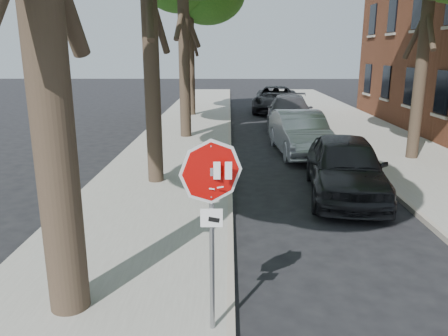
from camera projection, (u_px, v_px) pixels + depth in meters
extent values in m
plane|color=black|center=(264.00, 336.00, 5.92)|extent=(120.00, 120.00, 0.00)
cube|color=gray|center=(179.00, 147.00, 17.53)|extent=(4.00, 55.00, 0.12)
cube|color=gray|center=(391.00, 147.00, 17.44)|extent=(4.00, 55.00, 0.12)
cube|color=#9E9384|center=(230.00, 147.00, 17.51)|extent=(0.12, 55.00, 0.13)
cube|color=#9E9384|center=(340.00, 147.00, 17.46)|extent=(0.12, 55.00, 0.13)
cylinder|color=gray|center=(212.00, 239.00, 5.57)|extent=(0.06, 0.06, 2.60)
cube|color=#99999E|center=(211.00, 171.00, 5.31)|extent=(0.05, 0.06, 0.10)
cylinder|color=#99999E|center=(211.00, 172.00, 5.30)|extent=(0.76, 0.32, 0.82)
cylinder|color=white|center=(211.00, 172.00, 5.29)|extent=(0.76, 0.32, 0.82)
cylinder|color=#C00A07|center=(211.00, 172.00, 5.29)|extent=(0.68, 0.29, 0.74)
cube|color=white|center=(194.00, 171.00, 5.27)|extent=(0.08, 0.00, 0.22)
cube|color=white|center=(205.00, 171.00, 5.27)|extent=(0.08, 0.00, 0.22)
cube|color=white|center=(217.00, 171.00, 5.27)|extent=(0.08, 0.00, 0.22)
cube|color=white|center=(228.00, 171.00, 5.27)|extent=(0.08, 0.00, 0.22)
cube|color=silver|center=(202.00, 187.00, 5.32)|extent=(0.08, 0.00, 0.03)
cube|color=silver|center=(211.00, 189.00, 5.33)|extent=(0.08, 0.00, 0.03)
cube|color=silver|center=(220.00, 187.00, 5.32)|extent=(0.08, 0.00, 0.03)
cube|color=white|center=(212.00, 218.00, 5.45)|extent=(0.28, 0.02, 0.24)
cube|color=black|center=(214.00, 220.00, 5.44)|extent=(0.15, 0.00, 0.08)
cylinder|color=black|center=(149.00, 7.00, 11.47)|extent=(0.44, 0.44, 9.50)
cylinder|color=black|center=(183.00, 18.00, 18.17)|extent=(0.48, 0.48, 10.00)
cylinder|color=black|center=(191.00, 36.00, 25.07)|extent=(0.40, 0.40, 9.00)
cylinder|color=black|center=(426.00, 24.00, 14.34)|extent=(0.40, 0.40, 9.00)
imported|color=black|center=(345.00, 166.00, 11.54)|extent=(2.48, 4.92, 1.61)
imported|color=#A8AAB1|center=(300.00, 133.00, 16.44)|extent=(2.01, 4.92, 1.59)
imported|color=#47464B|center=(289.00, 112.00, 22.24)|extent=(2.79, 5.70, 1.60)
imported|color=black|center=(275.00, 99.00, 28.00)|extent=(3.44, 6.15, 1.63)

